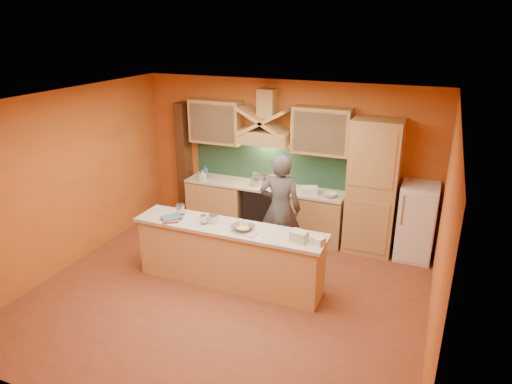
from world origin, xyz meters
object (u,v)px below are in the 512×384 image
at_px(fridge, 416,222).
at_px(person, 280,209).
at_px(kitchen_scale, 213,219).
at_px(mixing_bowl, 243,228).
at_px(stove, 264,209).

xyz_separation_m(fridge, person, (-2.05, -0.94, 0.27)).
distance_m(person, kitchen_scale, 1.18).
xyz_separation_m(person, mixing_bowl, (-0.21, -1.00, 0.06)).
bearing_deg(mixing_bowl, stove, 102.87).
xyz_separation_m(stove, person, (0.65, -0.94, 0.47)).
height_order(stove, kitchen_scale, kitchen_scale).
height_order(fridge, kitchen_scale, fridge).
relative_size(person, mixing_bowl, 5.92).
bearing_deg(mixing_bowl, kitchen_scale, 172.38).
bearing_deg(person, fridge, -165.93).
distance_m(kitchen_scale, mixing_bowl, 0.51).
bearing_deg(mixing_bowl, person, 78.15).
distance_m(stove, kitchen_scale, 1.95).
distance_m(fridge, mixing_bowl, 2.99).
bearing_deg(stove, fridge, 0.00).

